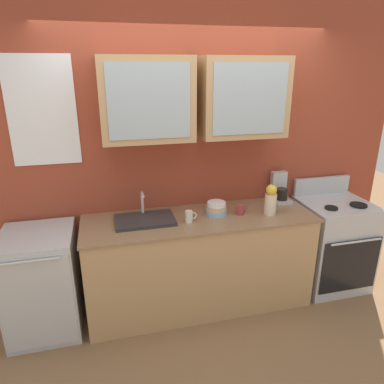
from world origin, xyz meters
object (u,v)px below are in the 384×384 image
sink_faucet (145,219)px  cup_near_bowls (240,209)px  vase (271,200)px  bowl_stack (216,208)px  cup_near_sink (189,217)px  coffee_maker (280,190)px  dishwasher (43,283)px  stove_range (331,243)px

sink_faucet → cup_near_bowls: size_ratio=4.56×
cup_near_bowls → vase: bearing=-14.7°
bowl_stack → cup_near_sink: bearing=-159.0°
vase → coffee_maker: 0.39m
bowl_stack → vase: vase is taller
coffee_maker → cup_near_sink: bearing=-164.0°
cup_near_sink → cup_near_bowls: cup_near_sink is taller
dishwasher → coffee_maker: coffee_maker is taller
cup_near_bowls → coffee_maker: bearing=24.0°
sink_faucet → cup_near_bowls: 0.86m
cup_near_bowls → coffee_maker: (0.51, 0.23, 0.06)m
vase → cup_near_bowls: vase is taller
vase → cup_near_sink: vase is taller
sink_faucet → cup_near_sink: (0.37, -0.11, 0.03)m
sink_faucet → bowl_stack: bearing=-0.4°
stove_range → coffee_maker: bearing=158.2°
cup_near_bowls → coffee_maker: coffee_maker is taller
bowl_stack → vase: 0.49m
stove_range → sink_faucet: (-1.89, 0.04, 0.46)m
bowl_stack → dishwasher: bearing=-178.7°
stove_range → sink_faucet: 1.95m
stove_range → cup_near_sink: size_ratio=10.38×
vase → dishwasher: 2.10m
cup_near_sink → coffee_maker: bearing=16.0°
vase → dishwasher: size_ratio=0.31×
coffee_maker → vase: bearing=-129.9°
stove_range → cup_near_bowls: stove_range is taller
vase → coffee_maker: bearing=50.1°
cup_near_sink → dishwasher: 1.36m
stove_range → sink_faucet: sink_faucet is taller
cup_near_sink → cup_near_bowls: (0.49, 0.06, -0.01)m
cup_near_bowls → dishwasher: size_ratio=0.12×
bowl_stack → coffee_maker: (0.72, 0.18, 0.05)m
stove_range → dishwasher: 2.78m
dishwasher → coffee_maker: bearing=5.4°
cup_near_sink → coffee_maker: size_ratio=0.36×
vase → cup_near_sink: (-0.75, 0.01, -0.08)m
cup_near_bowls → coffee_maker: size_ratio=0.39×
bowl_stack → sink_faucet: bearing=179.6°
stove_range → coffee_maker: coffee_maker is taller
coffee_maker → bowl_stack: bearing=-166.1°
sink_faucet → coffee_maker: 1.38m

